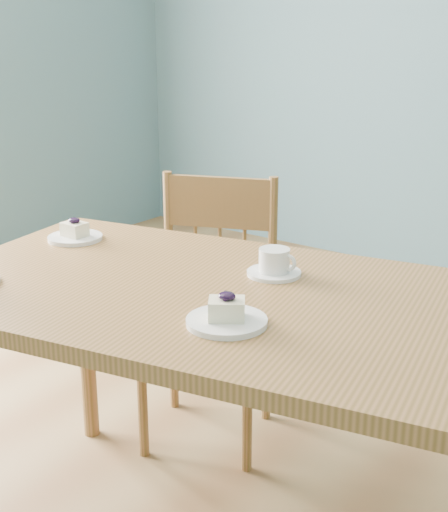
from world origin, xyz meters
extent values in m
cube|color=#966439|center=(-0.04, -0.02, 0.72)|extent=(1.51, 1.05, 0.04)
cylinder|color=#966439|center=(-0.73, 0.18, 0.35)|extent=(0.05, 0.05, 0.70)
cube|color=#966439|center=(-0.41, 0.41, 0.40)|extent=(0.51, 0.50, 0.04)
cylinder|color=#966439|center=(-0.50, 0.20, 0.19)|extent=(0.03, 0.03, 0.39)
cylinder|color=#966439|center=(-0.19, 0.33, 0.19)|extent=(0.03, 0.03, 0.39)
cylinder|color=#966439|center=(-0.63, 0.49, 0.19)|extent=(0.03, 0.03, 0.39)
cylinder|color=#966439|center=(-0.32, 0.62, 0.19)|extent=(0.03, 0.03, 0.39)
cylinder|color=#966439|center=(-0.64, 0.49, 0.64)|extent=(0.03, 0.03, 0.44)
cylinder|color=#966439|center=(-0.31, 0.63, 0.64)|extent=(0.03, 0.03, 0.44)
cube|color=#966439|center=(-0.48, 0.56, 0.77)|extent=(0.32, 0.15, 0.17)
cylinder|color=#966439|center=(-0.55, 0.53, 0.55)|extent=(0.01, 0.01, 0.26)
cylinder|color=#966439|center=(-0.48, 0.56, 0.55)|extent=(0.01, 0.01, 0.26)
cylinder|color=#966439|center=(-0.40, 0.60, 0.55)|extent=(0.01, 0.01, 0.26)
cylinder|color=white|center=(0.10, -0.17, 0.75)|extent=(0.17, 0.17, 0.01)
cube|color=#F5EABC|center=(0.10, -0.17, 0.77)|extent=(0.09, 0.09, 0.04)
ellipsoid|color=black|center=(0.10, -0.17, 0.80)|extent=(0.04, 0.04, 0.02)
sphere|color=black|center=(0.11, -0.16, 0.80)|extent=(0.01, 0.01, 0.01)
sphere|color=black|center=(0.09, -0.16, 0.80)|extent=(0.01, 0.01, 0.01)
sphere|color=black|center=(0.11, -0.18, 0.80)|extent=(0.01, 0.01, 0.01)
cylinder|color=white|center=(-0.61, 0.06, 0.75)|extent=(0.15, 0.15, 0.01)
cube|color=#F5EABC|center=(-0.61, 0.06, 0.77)|extent=(0.07, 0.05, 0.04)
ellipsoid|color=black|center=(-0.61, 0.06, 0.80)|extent=(0.03, 0.03, 0.01)
sphere|color=black|center=(-0.60, 0.06, 0.80)|extent=(0.01, 0.01, 0.01)
sphere|color=black|center=(-0.62, 0.06, 0.80)|extent=(0.01, 0.01, 0.01)
sphere|color=black|center=(-0.60, 0.05, 0.80)|extent=(0.01, 0.01, 0.01)
cylinder|color=white|center=(0.01, 0.15, 0.75)|extent=(0.13, 0.13, 0.01)
cylinder|color=white|center=(0.01, 0.15, 0.78)|extent=(0.08, 0.08, 0.06)
cylinder|color=brown|center=(0.01, 0.15, 0.80)|extent=(0.06, 0.06, 0.00)
torus|color=white|center=(0.05, 0.15, 0.78)|extent=(0.04, 0.01, 0.04)
camera|label=1|loc=(0.91, -1.24, 1.32)|focal=50.00mm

